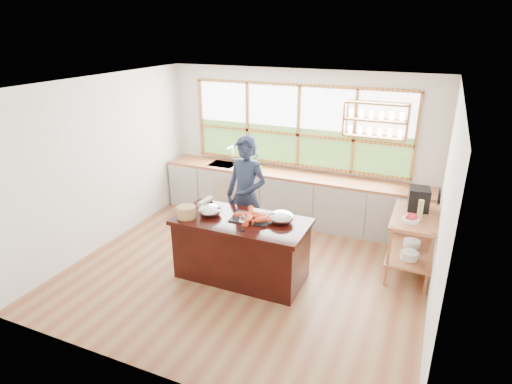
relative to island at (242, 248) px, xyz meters
The scene contains 18 objects.
ground_plane 0.50m from the island, 90.00° to the left, with size 5.00×5.00×0.00m, color olive.
room_shell 1.48m from the island, 88.06° to the left, with size 5.02×4.52×2.71m.
back_counter 2.14m from the island, 90.50° to the left, with size 4.90×0.63×0.90m.
right_shelf_unit 2.45m from the island, 26.44° to the left, with size 0.62×1.10×0.90m.
island is the anchor object (origin of this frame).
cook 0.92m from the island, 109.48° to the left, with size 0.69×0.45×1.88m, color #1A2338.
potted_plant 2.39m from the island, 108.19° to the left, with size 0.15×0.10×0.28m, color slate.
cutting_board 2.34m from the island, 111.37° to the left, with size 0.40×0.30×0.01m, color #56CE3C.
espresso_machine 2.64m from the island, 31.41° to the left, with size 0.29×0.31×0.33m, color black.
wine_bottle 2.51m from the island, 23.32° to the left, with size 0.07×0.07×0.29m, color #A2AE58.
fruit_bowl 2.36m from the island, 22.01° to the left, with size 0.23×0.23×0.11m.
slate_board 0.48m from the island, 37.99° to the left, with size 0.55×0.40×0.02m, color black.
lobster_pile 0.53m from the island, 23.80° to the left, with size 0.52×0.48×0.08m.
mixing_bowl_left 0.70m from the island, behind, with size 0.33×0.33×0.16m, color #B2B5BA.
mixing_bowl_right 0.76m from the island, 16.34° to the left, with size 0.34×0.34×0.17m, color #B2B5BA.
wine_glass 0.69m from the island, 62.10° to the right, with size 0.08×0.08×0.22m.
wicker_basket 0.93m from the island, 162.35° to the right, with size 0.26×0.26×0.16m, color #AB8352.
parchment_roll 0.93m from the island, 158.18° to the left, with size 0.08×0.08×0.30m, color silver.
Camera 1 is at (2.30, -5.00, 3.39)m, focal length 30.00 mm.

